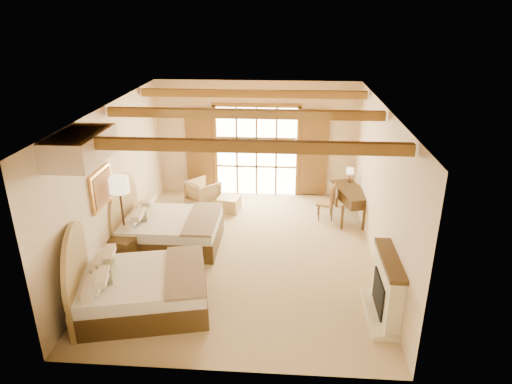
# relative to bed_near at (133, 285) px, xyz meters

# --- Properties ---
(floor) EXTENTS (7.00, 7.00, 0.00)m
(floor) POSITION_rel_bed_near_xyz_m (1.79, 2.05, -0.44)
(floor) COLOR #CAB483
(floor) RESTS_ON ground
(wall_back) EXTENTS (5.50, 0.00, 5.50)m
(wall_back) POSITION_rel_bed_near_xyz_m (1.79, 5.55, 1.16)
(wall_back) COLOR beige
(wall_back) RESTS_ON ground
(wall_left) EXTENTS (0.00, 7.00, 7.00)m
(wall_left) POSITION_rel_bed_near_xyz_m (-0.96, 2.05, 1.16)
(wall_left) COLOR beige
(wall_left) RESTS_ON ground
(wall_right) EXTENTS (0.00, 7.00, 7.00)m
(wall_right) POSITION_rel_bed_near_xyz_m (4.54, 2.05, 1.16)
(wall_right) COLOR beige
(wall_right) RESTS_ON ground
(ceiling) EXTENTS (7.00, 7.00, 0.00)m
(ceiling) POSITION_rel_bed_near_xyz_m (1.79, 2.05, 2.76)
(ceiling) COLOR #AD7331
(ceiling) RESTS_ON ground
(ceiling_beams) EXTENTS (5.39, 4.60, 0.18)m
(ceiling_beams) POSITION_rel_bed_near_xyz_m (1.79, 2.05, 2.64)
(ceiling_beams) COLOR brown
(ceiling_beams) RESTS_ON ceiling
(french_doors) EXTENTS (3.95, 0.08, 2.60)m
(french_doors) POSITION_rel_bed_near_xyz_m (1.79, 5.49, 0.81)
(french_doors) COLOR white
(french_doors) RESTS_ON ground
(fireplace) EXTENTS (0.46, 1.40, 1.16)m
(fireplace) POSITION_rel_bed_near_xyz_m (4.39, 0.05, 0.07)
(fireplace) COLOR beige
(fireplace) RESTS_ON ground
(painting) EXTENTS (0.06, 0.95, 0.75)m
(painting) POSITION_rel_bed_near_xyz_m (-0.91, 1.30, 1.31)
(painting) COLOR gold
(painting) RESTS_ON wall_left
(canopy_valance) EXTENTS (0.70, 1.40, 0.45)m
(canopy_valance) POSITION_rel_bed_near_xyz_m (-0.61, 0.05, 2.51)
(canopy_valance) COLOR beige
(canopy_valance) RESTS_ON ceiling
(bed_near) EXTENTS (2.57, 2.13, 1.47)m
(bed_near) POSITION_rel_bed_near_xyz_m (0.00, 0.00, 0.00)
(bed_near) COLOR #433018
(bed_near) RESTS_ON floor
(bed_far) EXTENTS (2.18, 1.71, 1.44)m
(bed_far) POSITION_rel_bed_near_xyz_m (-0.08, 2.33, -0.01)
(bed_far) COLOR #433018
(bed_far) RESTS_ON floor
(nightstand) EXTENTS (0.60, 0.60, 0.59)m
(nightstand) POSITION_rel_bed_near_xyz_m (-0.68, 1.46, -0.15)
(nightstand) COLOR #433018
(nightstand) RESTS_ON floor
(floor_lamp) EXTENTS (0.39, 0.39, 1.85)m
(floor_lamp) POSITION_rel_bed_near_xyz_m (-0.71, 1.66, 1.13)
(floor_lamp) COLOR #352419
(floor_lamp) RESTS_ON floor
(armchair) EXTENTS (1.05, 1.05, 0.69)m
(armchair) POSITION_rel_bed_near_xyz_m (0.40, 4.60, -0.10)
(armchair) COLOR tan
(armchair) RESTS_ON floor
(ottoman) EXTENTS (0.63, 0.63, 0.39)m
(ottoman) POSITION_rel_bed_near_xyz_m (1.15, 4.23, -0.25)
(ottoman) COLOR #A38954
(ottoman) RESTS_ON floor
(desk) EXTENTS (1.01, 1.56, 0.78)m
(desk) POSITION_rel_bed_near_xyz_m (4.26, 4.05, -0.03)
(desk) COLOR #433018
(desk) RESTS_ON floor
(desk_chair) EXTENTS (0.51, 0.50, 0.92)m
(desk_chair) POSITION_rel_bed_near_xyz_m (3.66, 3.99, -0.16)
(desk_chair) COLOR olive
(desk_chair) RESTS_ON floor
(desk_lamp) EXTENTS (0.19, 0.19, 0.37)m
(desk_lamp) POSITION_rel_bed_near_xyz_m (4.28, 4.57, 0.62)
(desk_lamp) COLOR #352419
(desk_lamp) RESTS_ON desk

